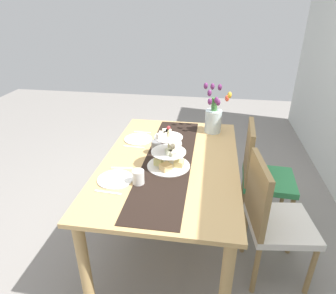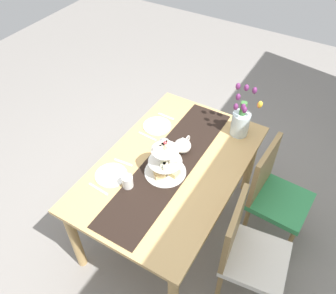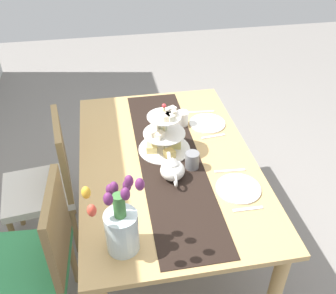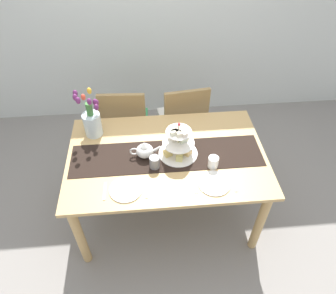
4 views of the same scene
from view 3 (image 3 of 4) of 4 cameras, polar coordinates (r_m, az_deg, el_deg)
The scene contains 16 objects.
ground_plane at distance 2.69m, azimuth -0.13°, elevation -14.35°, with size 8.00×8.00×0.00m, color gray.
dining_table at distance 2.23m, azimuth -0.15°, elevation -3.89°, with size 1.52×0.97×0.75m.
chair_left at distance 2.11m, azimuth -18.57°, elevation -14.88°, with size 0.44×0.44×0.91m.
chair_right at distance 2.50m, azimuth -17.47°, elevation -4.75°, with size 0.47×0.47×0.91m.
table_runner at distance 2.16m, azimuth 0.24°, elevation -1.70°, with size 1.46×0.34×0.00m, color black.
tiered_cake_stand at distance 2.17m, azimuth -0.57°, elevation 1.63°, with size 0.30×0.30×0.30m.
teapot at distance 2.00m, azimuth 0.68°, elevation -3.40°, with size 0.24×0.13×0.14m.
tulip_vase at distance 1.63m, azimuth -7.02°, elevation -11.50°, with size 0.19×0.24×0.42m.
dinner_plate_left at distance 2.00m, azimuth 10.43°, elevation -6.10°, with size 0.23×0.23×0.01m, color white.
fork_left at distance 1.91m, azimuth 11.82°, elevation -9.03°, with size 0.02×0.15×0.01m, color silver.
knife_left at distance 2.10m, azimuth 9.18°, elevation -3.52°, with size 0.01×0.17×0.01m, color silver.
dinner_plate_right at distance 2.46m, azimuth 5.86°, elevation 3.54°, with size 0.23×0.23×0.01m, color white.
fork_right at distance 2.35m, azimuth 6.76°, elevation 1.59°, with size 0.02×0.15×0.01m, color silver.
knife_right at distance 2.58m, azimuth 5.03°, elevation 5.23°, with size 0.01×0.17×0.01m, color silver.
mug_grey at distance 2.07m, azimuth 3.61°, elevation -1.97°, with size 0.08×0.08×0.10m, color slate.
mug_white_text at distance 2.42m, azimuth 2.15°, elevation 4.26°, with size 0.08×0.08×0.10m, color white.
Camera 3 is at (-1.67, 0.29, 2.09)m, focal length 40.93 mm.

